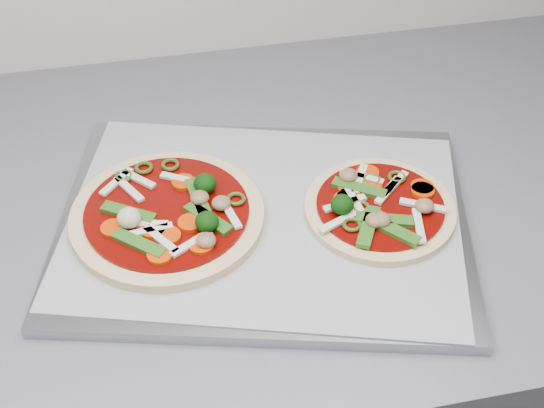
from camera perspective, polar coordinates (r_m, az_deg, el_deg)
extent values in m
cube|color=silver|center=(1.29, 15.97, -12.45)|extent=(3.60, 0.60, 0.86)
cube|color=#94949A|center=(0.79, -0.61, -1.39)|extent=(0.49, 0.41, 0.01)
cube|color=#9D9DA2|center=(0.79, -0.61, -0.98)|extent=(0.47, 0.40, 0.00)
cylinder|color=#E6C481|center=(0.79, -7.88, -0.93)|extent=(0.26, 0.26, 0.01)
cylinder|color=#610900|center=(0.78, -7.93, -0.55)|extent=(0.22, 0.22, 0.00)
torus|color=#334512|center=(0.83, -9.63, 2.72)|extent=(0.02, 0.02, 0.00)
torus|color=#334512|center=(0.82, -11.10, 2.08)|extent=(0.03, 0.03, 0.00)
cylinder|color=red|center=(0.73, -8.45, -3.83)|extent=(0.03, 0.03, 0.00)
cube|color=#2C5E1A|center=(0.78, -10.77, -0.65)|extent=(0.06, 0.04, 0.00)
cube|color=#2C5E1A|center=(0.76, -4.84, -1.08)|extent=(0.05, 0.05, 0.00)
cube|color=silver|center=(0.77, -3.20, -0.67)|extent=(0.02, 0.05, 0.00)
cylinder|color=red|center=(0.75, -7.80, -2.39)|extent=(0.03, 0.03, 0.00)
torus|color=#334512|center=(0.83, -7.66, 2.95)|extent=(0.02, 0.02, 0.00)
cube|color=silver|center=(0.81, -6.81, 1.85)|extent=(0.05, 0.03, 0.00)
cube|color=#2C5E1A|center=(0.79, -5.60, 0.52)|extent=(0.02, 0.06, 0.00)
ellipsoid|color=brown|center=(0.78, -5.48, 0.48)|extent=(0.02, 0.02, 0.01)
cube|color=#2C5E1A|center=(0.75, -9.98, -2.96)|extent=(0.05, 0.05, 0.00)
ellipsoid|color=#063405|center=(0.75, -4.92, -1.33)|extent=(0.03, 0.03, 0.02)
ellipsoid|color=#C6BC94|center=(0.76, -10.72, -1.03)|extent=(0.03, 0.03, 0.02)
cylinder|color=red|center=(0.76, -6.20, -1.42)|extent=(0.03, 0.03, 0.00)
cube|color=silver|center=(0.82, -11.63, 1.65)|extent=(0.04, 0.04, 0.00)
torus|color=#334512|center=(0.78, -2.73, 0.38)|extent=(0.03, 0.03, 0.00)
cube|color=silver|center=(0.74, -6.10, -2.97)|extent=(0.05, 0.03, 0.00)
cube|color=silver|center=(0.75, -8.37, -2.67)|extent=(0.03, 0.04, 0.00)
cylinder|color=red|center=(0.81, -6.71, 1.65)|extent=(0.03, 0.03, 0.00)
ellipsoid|color=brown|center=(0.74, -4.99, -2.75)|extent=(0.02, 0.02, 0.01)
cylinder|color=red|center=(0.77, -11.88, -1.80)|extent=(0.03, 0.03, 0.00)
cube|color=silver|center=(0.77, -9.60, -1.48)|extent=(0.05, 0.02, 0.00)
cube|color=silver|center=(0.82, -10.15, 1.92)|extent=(0.04, 0.04, 0.00)
ellipsoid|color=brown|center=(0.77, -3.85, 0.06)|extent=(0.02, 0.02, 0.01)
ellipsoid|color=#063405|center=(0.79, -5.07, 1.55)|extent=(0.03, 0.03, 0.02)
cylinder|color=red|center=(0.74, -5.36, -3.09)|extent=(0.03, 0.03, 0.00)
cube|color=silver|center=(0.81, -10.73, 1.12)|extent=(0.03, 0.05, 0.00)
cylinder|color=red|center=(0.76, -8.96, -1.92)|extent=(0.03, 0.03, 0.00)
cube|color=silver|center=(0.76, -9.26, -2.00)|extent=(0.05, 0.01, 0.00)
cylinder|color=#E6C481|center=(0.80, 8.11, -0.39)|extent=(0.21, 0.21, 0.01)
cylinder|color=#610900|center=(0.79, 8.15, -0.09)|extent=(0.18, 0.18, 0.00)
cube|color=silver|center=(0.81, 9.19, 1.48)|extent=(0.04, 0.04, 0.00)
torus|color=#334512|center=(0.82, 7.53, 1.82)|extent=(0.03, 0.03, 0.00)
cylinder|color=red|center=(0.80, 5.90, 1.18)|extent=(0.03, 0.03, 0.00)
cube|color=silver|center=(0.82, 6.77, 2.06)|extent=(0.04, 0.03, 0.00)
cylinder|color=red|center=(0.79, 5.52, 0.32)|extent=(0.03, 0.03, 0.00)
cube|color=silver|center=(0.82, 6.60, 1.87)|extent=(0.03, 0.05, 0.00)
cylinder|color=red|center=(0.77, 7.55, -0.95)|extent=(0.03, 0.03, 0.00)
torus|color=#334512|center=(0.78, 6.68, -0.26)|extent=(0.03, 0.03, 0.00)
cube|color=#2C5E1A|center=(0.76, 7.27, -1.71)|extent=(0.04, 0.06, 0.00)
cylinder|color=red|center=(0.81, 7.40, 1.32)|extent=(0.03, 0.03, 0.00)
cylinder|color=red|center=(0.81, 11.28, 1.00)|extent=(0.03, 0.03, 0.00)
cube|color=silver|center=(0.81, 8.74, 1.02)|extent=(0.04, 0.04, 0.00)
torus|color=#334512|center=(0.82, 9.38, 2.01)|extent=(0.03, 0.03, 0.00)
cylinder|color=red|center=(0.79, 5.80, 0.52)|extent=(0.03, 0.03, 0.00)
cube|color=silver|center=(0.77, 10.99, -1.62)|extent=(0.02, 0.05, 0.00)
cube|color=silver|center=(0.79, 6.19, 0.32)|extent=(0.01, 0.05, 0.00)
cube|color=silver|center=(0.76, 5.09, -1.31)|extent=(0.05, 0.03, 0.00)
cube|color=#2C5E1A|center=(0.80, 6.58, 1.17)|extent=(0.06, 0.04, 0.00)
ellipsoid|color=brown|center=(0.79, 11.41, -0.14)|extent=(0.03, 0.03, 0.01)
cube|color=#2C5E1A|center=(0.76, 9.13, -1.96)|extent=(0.05, 0.05, 0.00)
ellipsoid|color=brown|center=(0.77, 8.19, -1.18)|extent=(0.03, 0.03, 0.01)
cylinder|color=red|center=(0.82, 11.24, 1.24)|extent=(0.03, 0.03, 0.00)
cube|color=silver|center=(0.79, 11.29, -0.11)|extent=(0.05, 0.03, 0.00)
ellipsoid|color=#063405|center=(0.77, 5.30, -0.04)|extent=(0.03, 0.03, 0.02)
cube|color=#2C5E1A|center=(0.77, 8.46, -1.17)|extent=(0.06, 0.03, 0.00)
ellipsoid|color=brown|center=(0.76, 7.78, -1.22)|extent=(0.02, 0.02, 0.01)
cube|color=silver|center=(0.78, 5.51, 0.05)|extent=(0.05, 0.02, 0.00)
cylinder|color=red|center=(0.82, 7.20, 2.33)|extent=(0.03, 0.03, 0.00)
torus|color=#334512|center=(0.76, 6.04, -1.56)|extent=(0.03, 0.03, 0.00)
ellipsoid|color=brown|center=(0.81, 5.77, 2.16)|extent=(0.03, 0.03, 0.01)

